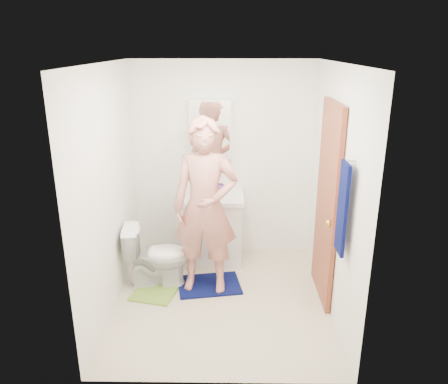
{
  "coord_description": "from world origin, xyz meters",
  "views": [
    {
      "loc": [
        0.09,
        -4.0,
        2.56
      ],
      "look_at": [
        0.02,
        0.25,
        1.11
      ],
      "focal_mm": 35.0,
      "sensor_mm": 36.0,
      "label": 1
    }
  ],
  "objects_px": {
    "vanity_cabinet": "(211,229)",
    "towel": "(343,209)",
    "toilet": "(157,256)",
    "man": "(205,207)",
    "toothbrush_cup": "(219,188)",
    "medicine_cabinet": "(211,129)",
    "soap_dispenser": "(195,189)"
  },
  "relations": [
    {
      "from": "towel",
      "to": "toilet",
      "type": "height_order",
      "value": "towel"
    },
    {
      "from": "towel",
      "to": "toilet",
      "type": "relative_size",
      "value": 1.12
    },
    {
      "from": "medicine_cabinet",
      "to": "toilet",
      "type": "distance_m",
      "value": 1.61
    },
    {
      "from": "vanity_cabinet",
      "to": "man",
      "type": "bearing_deg",
      "value": -91.68
    },
    {
      "from": "toilet",
      "to": "man",
      "type": "relative_size",
      "value": 0.38
    },
    {
      "from": "toilet",
      "to": "soap_dispenser",
      "type": "bearing_deg",
      "value": -39.87
    },
    {
      "from": "soap_dispenser",
      "to": "toothbrush_cup",
      "type": "xyz_separation_m",
      "value": [
        0.28,
        0.15,
        -0.04
      ]
    },
    {
      "from": "medicine_cabinet",
      "to": "towel",
      "type": "height_order",
      "value": "medicine_cabinet"
    },
    {
      "from": "vanity_cabinet",
      "to": "medicine_cabinet",
      "type": "xyz_separation_m",
      "value": [
        0.0,
        0.22,
        1.2
      ]
    },
    {
      "from": "medicine_cabinet",
      "to": "towel",
      "type": "relative_size",
      "value": 0.87
    },
    {
      "from": "towel",
      "to": "toothbrush_cup",
      "type": "bearing_deg",
      "value": 124.25
    },
    {
      "from": "towel",
      "to": "toothbrush_cup",
      "type": "distance_m",
      "value": 1.95
    },
    {
      "from": "medicine_cabinet",
      "to": "man",
      "type": "bearing_deg",
      "value": -91.27
    },
    {
      "from": "towel",
      "to": "vanity_cabinet",
      "type": "bearing_deg",
      "value": 128.47
    },
    {
      "from": "toilet",
      "to": "medicine_cabinet",
      "type": "bearing_deg",
      "value": -39.53
    },
    {
      "from": "towel",
      "to": "man",
      "type": "relative_size",
      "value": 0.43
    },
    {
      "from": "medicine_cabinet",
      "to": "soap_dispenser",
      "type": "relative_size",
      "value": 3.89
    },
    {
      "from": "towel",
      "to": "toothbrush_cup",
      "type": "height_order",
      "value": "towel"
    },
    {
      "from": "vanity_cabinet",
      "to": "towel",
      "type": "xyz_separation_m",
      "value": [
        1.18,
        -1.48,
        0.85
      ]
    },
    {
      "from": "vanity_cabinet",
      "to": "toilet",
      "type": "height_order",
      "value": "vanity_cabinet"
    },
    {
      "from": "vanity_cabinet",
      "to": "medicine_cabinet",
      "type": "bearing_deg",
      "value": 90.0
    },
    {
      "from": "medicine_cabinet",
      "to": "toilet",
      "type": "bearing_deg",
      "value": -123.7
    },
    {
      "from": "toilet",
      "to": "soap_dispenser",
      "type": "xyz_separation_m",
      "value": [
        0.38,
        0.57,
        0.58
      ]
    },
    {
      "from": "vanity_cabinet",
      "to": "medicine_cabinet",
      "type": "distance_m",
      "value": 1.22
    },
    {
      "from": "toothbrush_cup",
      "to": "man",
      "type": "relative_size",
      "value": 0.07
    },
    {
      "from": "medicine_cabinet",
      "to": "toothbrush_cup",
      "type": "bearing_deg",
      "value": -51.2
    },
    {
      "from": "vanity_cabinet",
      "to": "man",
      "type": "height_order",
      "value": "man"
    },
    {
      "from": "towel",
      "to": "soap_dispenser",
      "type": "xyz_separation_m",
      "value": [
        -1.36,
        1.43,
        -0.31
      ]
    },
    {
      "from": "vanity_cabinet",
      "to": "soap_dispenser",
      "type": "xyz_separation_m",
      "value": [
        -0.18,
        -0.05,
        0.54
      ]
    },
    {
      "from": "toilet",
      "to": "toothbrush_cup",
      "type": "xyz_separation_m",
      "value": [
        0.67,
        0.72,
        0.55
      ]
    },
    {
      "from": "towel",
      "to": "toilet",
      "type": "distance_m",
      "value": 2.14
    },
    {
      "from": "soap_dispenser",
      "to": "towel",
      "type": "bearing_deg",
      "value": -46.49
    }
  ]
}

